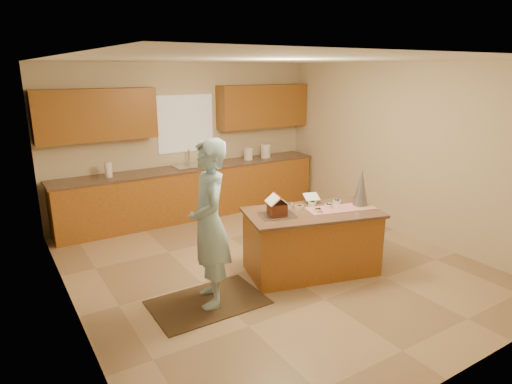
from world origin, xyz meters
TOP-DOWN VIEW (x-y plane):
  - floor at (0.00, 0.00)m, footprint 5.50×5.50m
  - ceiling at (0.00, 0.00)m, footprint 5.50×5.50m
  - wall_back at (0.00, 2.75)m, footprint 5.50×5.50m
  - wall_front at (0.00, -2.75)m, footprint 5.50×5.50m
  - wall_left at (-2.50, 0.00)m, footprint 5.50×5.50m
  - wall_right at (2.50, 0.00)m, footprint 5.50×5.50m
  - stone_accent at (-2.48, -0.80)m, footprint 0.00×2.50m
  - window_curtain at (0.00, 2.72)m, footprint 1.05×0.03m
  - back_counter_base at (0.00, 2.45)m, footprint 4.80×0.60m
  - back_counter_top at (0.00, 2.45)m, footprint 4.85×0.63m
  - upper_cabinet_left at (-1.55, 2.57)m, footprint 1.85×0.35m
  - upper_cabinet_right at (1.55, 2.57)m, footprint 1.85×0.35m
  - sink at (0.00, 2.45)m, footprint 0.70×0.45m
  - faucet at (0.00, 2.63)m, footprint 0.03×0.03m
  - island_base at (0.34, -0.46)m, footprint 1.79×1.22m
  - island_top at (0.34, -0.46)m, footprint 1.88×1.31m
  - table_runner at (0.74, -0.57)m, footprint 0.96×0.55m
  - baking_tray at (-0.15, -0.37)m, footprint 0.48×0.41m
  - cookbook at (0.56, -0.16)m, footprint 0.23×0.20m
  - tinsel_tree at (1.04, -0.60)m, footprint 0.25×0.25m
  - rug at (-1.18, -0.48)m, footprint 1.28×0.83m
  - boy at (-1.13, -0.48)m, footprint 0.63×0.79m
  - canister_a at (1.14, 2.45)m, footprint 0.16×0.16m
  - canister_b at (1.54, 2.45)m, footprint 0.18×0.18m
  - canister_c at (1.57, 2.45)m, footprint 0.14×0.14m
  - paper_towel at (-1.47, 2.45)m, footprint 0.11×0.11m
  - gingerbread_house at (-0.15, -0.37)m, footprint 0.31×0.31m
  - candy_bowls at (0.46, -0.34)m, footprint 0.77×0.48m

SIDE VIEW (x-z plane):
  - floor at x=0.00m, z-range 0.00..0.00m
  - rug at x=-1.18m, z-range 0.00..0.01m
  - island_base at x=0.34m, z-range 0.00..0.80m
  - back_counter_base at x=0.00m, z-range 0.00..0.88m
  - island_top at x=0.34m, z-range 0.80..0.83m
  - table_runner at x=0.74m, z-range 0.83..0.84m
  - baking_tray at x=-0.15m, z-range 0.83..0.86m
  - candy_bowls at x=0.46m, z-range 0.83..0.88m
  - sink at x=0.00m, z-range 0.83..0.95m
  - back_counter_top at x=0.00m, z-range 0.88..0.92m
  - cookbook at x=0.56m, z-range 0.87..0.96m
  - boy at x=-1.13m, z-range 0.01..1.89m
  - gingerbread_house at x=-0.15m, z-range 0.83..1.08m
  - canister_c at x=1.57m, z-range 0.92..1.12m
  - canister_a at x=1.14m, z-range 0.92..1.14m
  - paper_towel at x=-1.47m, z-range 0.92..1.16m
  - canister_b at x=1.54m, z-range 0.92..1.19m
  - faucet at x=0.00m, z-range 0.92..1.20m
  - tinsel_tree at x=1.04m, z-range 0.83..1.33m
  - stone_accent at x=-2.48m, z-range 0.00..2.50m
  - wall_back at x=0.00m, z-range 1.35..1.35m
  - wall_front at x=0.00m, z-range 1.35..1.35m
  - wall_left at x=-2.50m, z-range 1.35..1.35m
  - wall_right at x=2.50m, z-range 1.35..1.35m
  - window_curtain at x=0.00m, z-range 1.15..2.15m
  - upper_cabinet_left at x=-1.55m, z-range 1.50..2.30m
  - upper_cabinet_right at x=1.55m, z-range 1.50..2.30m
  - ceiling at x=0.00m, z-range 2.70..2.70m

